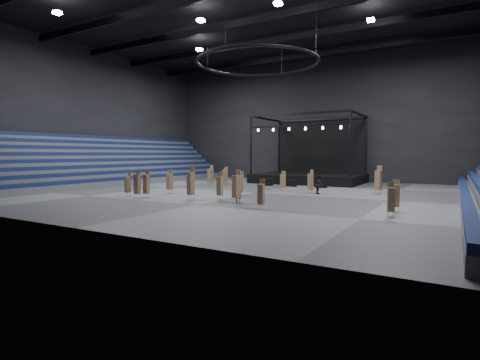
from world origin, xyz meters
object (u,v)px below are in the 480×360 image
Objects in this scene: chair_stack_5 at (225,175)px; chair_stack_15 at (211,175)px; chair_stack_16 at (146,184)px; stage at (311,172)px; chair_stack_14 at (240,182)px; flight_case_right at (321,184)px; flight_case_mid at (291,183)px; chair_stack_8 at (146,180)px; chair_stack_12 at (378,180)px; chair_stack_9 at (191,183)px; chair_stack_4 at (311,181)px; crew_member at (319,184)px; chair_stack_0 at (170,181)px; chair_stack_17 at (128,184)px; flight_case_left at (268,182)px; chair_stack_3 at (237,186)px; man_center at (238,192)px; chair_stack_6 at (261,194)px; chair_stack_10 at (283,180)px; chair_stack_1 at (137,184)px; chair_stack_11 at (391,199)px; chair_stack_13 at (225,176)px; chair_stack_7 at (220,185)px; chair_stack_2 at (396,195)px.

chair_stack_5 is 0.88× the size of chair_stack_15.
stage is at bearing 68.80° from chair_stack_16.
flight_case_right is at bearing 92.89° from chair_stack_14.
chair_stack_8 is (-10.93, -13.25, 0.75)m from flight_case_mid.
flight_case_mid is 0.50× the size of chair_stack_16.
chair_stack_14 is (-11.51, -7.13, -0.24)m from chair_stack_12.
chair_stack_9 is 5.80m from chair_stack_14.
chair_stack_4 is at bearing 36.46° from chair_stack_16.
flight_case_right is 6.94m from crew_member.
chair_stack_0 is 1.05× the size of chair_stack_17.
chair_stack_14 is (-4.46, -11.13, 0.76)m from flight_case_right.
chair_stack_4 is (7.80, -6.28, 0.76)m from flight_case_left.
chair_stack_12 is (8.67, 12.67, 0.04)m from chair_stack_3.
chair_stack_15 reaches higher than man_center.
chair_stack_10 is at bearing 104.82° from chair_stack_6.
chair_stack_15 is (-8.06, 6.65, 0.15)m from chair_stack_14.
chair_stack_10 is (8.84, 12.36, -0.17)m from chair_stack_1.
chair_stack_5 is (-1.59, 12.88, -0.02)m from chair_stack_0.
man_center is (10.82, -11.77, -0.46)m from chair_stack_15.
stage is 22.34m from chair_stack_0.
chair_stack_8 is at bearing 99.95° from crew_member.
chair_stack_4 is at bearing -141.09° from chair_stack_12.
chair_stack_10 is 17.22m from chair_stack_11.
chair_stack_16 is (-4.50, -0.73, -0.20)m from chair_stack_9.
chair_stack_16 reaches higher than chair_stack_14.
man_center is (2.17, -23.72, -0.56)m from stage.
chair_stack_10 reaches higher than flight_case_right.
chair_stack_3 is 1.05× the size of chair_stack_15.
chair_stack_5 is at bearing 125.13° from chair_stack_11.
chair_stack_11 is (16.37, -0.92, -0.32)m from chair_stack_9.
chair_stack_3 is 19.43m from chair_stack_5.
stage is 6.45× the size of chair_stack_8.
chair_stack_6 is at bearing -65.51° from flight_case_left.
chair_stack_4 reaches higher than chair_stack_0.
chair_stack_13 is (-5.06, -2.04, 0.71)m from flight_case_left.
chair_stack_7 is 1.05× the size of chair_stack_14.
chair_stack_13 reaches higher than flight_case_right.
chair_stack_14 reaches higher than chair_stack_17.
flight_case_right is 0.56× the size of chair_stack_0.
chair_stack_11 reaches higher than chair_stack_8.
chair_stack_2 is at bearing 8.72° from chair_stack_14.
chair_stack_11 reaches higher than flight_case_left.
chair_stack_14 is (6.72, 2.51, -0.03)m from chair_stack_0.
flight_case_left is 0.62× the size of chair_stack_8.
chair_stack_6 is at bearing -3.45° from chair_stack_8.
chair_stack_0 is 13.68m from chair_stack_6.
chair_stack_4 is 0.83× the size of chair_stack_9.
flight_case_left is 11.00m from chair_stack_14.
chair_stack_10 is 10.57m from man_center.
chair_stack_8 is at bearing -142.80° from chair_stack_14.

